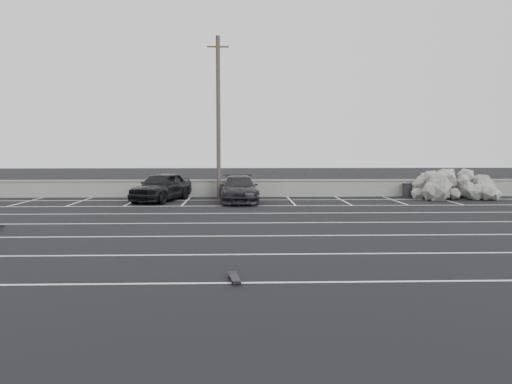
{
  "coord_description": "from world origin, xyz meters",
  "views": [
    {
      "loc": [
        1.06,
        -16.93,
        3.0
      ],
      "look_at": [
        1.8,
        5.93,
        1.0
      ],
      "focal_mm": 35.0,
      "sensor_mm": 36.0,
      "label": 1
    }
  ],
  "objects_px": {
    "utility_pole": "(218,117)",
    "trash_bin": "(407,190)",
    "car_left": "(161,187)",
    "skateboard": "(235,278)",
    "riprap_pile": "(454,189)",
    "car_right": "(239,189)"
  },
  "relations": [
    {
      "from": "car_left",
      "to": "utility_pole",
      "type": "distance_m",
      "value": 5.41
    },
    {
      "from": "trash_bin",
      "to": "car_left",
      "type": "bearing_deg",
      "value": -172.29
    },
    {
      "from": "car_left",
      "to": "riprap_pile",
      "type": "relative_size",
      "value": 0.93
    },
    {
      "from": "car_right",
      "to": "utility_pole",
      "type": "relative_size",
      "value": 0.52
    },
    {
      "from": "car_left",
      "to": "skateboard",
      "type": "relative_size",
      "value": 6.32
    },
    {
      "from": "car_left",
      "to": "riprap_pile",
      "type": "bearing_deg",
      "value": 21.19
    },
    {
      "from": "utility_pole",
      "to": "skateboard",
      "type": "height_order",
      "value": "utility_pole"
    },
    {
      "from": "utility_pole",
      "to": "trash_bin",
      "type": "height_order",
      "value": "utility_pole"
    },
    {
      "from": "car_right",
      "to": "trash_bin",
      "type": "height_order",
      "value": "car_right"
    },
    {
      "from": "skateboard",
      "to": "car_left",
      "type": "bearing_deg",
      "value": 96.28
    },
    {
      "from": "utility_pole",
      "to": "skateboard",
      "type": "bearing_deg",
      "value": -86.54
    },
    {
      "from": "utility_pole",
      "to": "skateboard",
      "type": "distance_m",
      "value": 19.66
    },
    {
      "from": "riprap_pile",
      "to": "skateboard",
      "type": "distance_m",
      "value": 22.32
    },
    {
      "from": "trash_bin",
      "to": "utility_pole",
      "type": "bearing_deg",
      "value": -178.03
    },
    {
      "from": "car_right",
      "to": "car_left",
      "type": "bearing_deg",
      "value": 169.14
    },
    {
      "from": "utility_pole",
      "to": "riprap_pile",
      "type": "distance_m",
      "value": 14.73
    },
    {
      "from": "car_left",
      "to": "riprap_pile",
      "type": "distance_m",
      "value": 17.28
    },
    {
      "from": "trash_bin",
      "to": "riprap_pile",
      "type": "xyz_separation_m",
      "value": [
        2.4,
        -1.23,
        0.12
      ]
    },
    {
      "from": "skateboard",
      "to": "riprap_pile",
      "type": "bearing_deg",
      "value": 46.9
    },
    {
      "from": "car_right",
      "to": "trash_bin",
      "type": "relative_size",
      "value": 5.96
    },
    {
      "from": "utility_pole",
      "to": "skateboard",
      "type": "xyz_separation_m",
      "value": [
        1.15,
        -19.02,
        -4.81
      ]
    },
    {
      "from": "car_left",
      "to": "utility_pole",
      "type": "relative_size",
      "value": 0.51
    }
  ]
}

